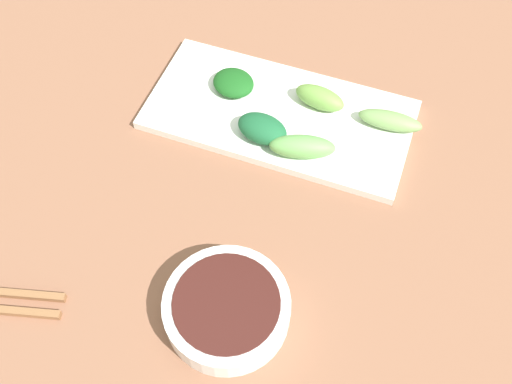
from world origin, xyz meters
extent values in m
cube|color=brown|center=(0.00, 0.00, 0.01)|extent=(2.10, 2.10, 0.02)
cylinder|color=white|center=(-0.15, -0.04, 0.04)|extent=(0.13, 0.13, 0.03)
cylinder|color=#3B1612|center=(-0.15, -0.04, 0.04)|extent=(0.11, 0.11, 0.02)
cube|color=white|center=(0.13, 0.00, 0.03)|extent=(0.16, 0.34, 0.01)
ellipsoid|color=#67A854|center=(0.08, -0.05, 0.05)|extent=(0.05, 0.09, 0.03)
ellipsoid|color=#6FA245|center=(0.16, -0.04, 0.05)|extent=(0.04, 0.07, 0.03)
ellipsoid|color=#1B5D34|center=(0.09, 0.01, 0.05)|extent=(0.05, 0.07, 0.03)
ellipsoid|color=#76A259|center=(0.16, -0.14, 0.04)|extent=(0.03, 0.08, 0.02)
ellipsoid|color=#19571C|center=(0.15, 0.07, 0.04)|extent=(0.06, 0.07, 0.02)
camera|label=1|loc=(-0.34, -0.14, 0.61)|focal=40.57mm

